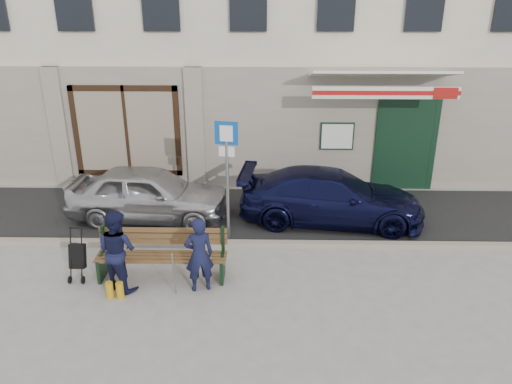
{
  "coord_description": "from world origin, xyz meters",
  "views": [
    {
      "loc": [
        0.43,
        -7.74,
        5.03
      ],
      "look_at": [
        0.25,
        1.6,
        1.2
      ],
      "focal_mm": 35.0,
      "sensor_mm": 36.0,
      "label": 1
    }
  ],
  "objects_px": {
    "car_navy": "(331,197)",
    "stroller": "(77,257)",
    "bench": "(159,256)",
    "man": "(199,255)",
    "parking_sign": "(227,163)",
    "car_silver": "(149,193)",
    "woman": "(117,250)"
  },
  "relations": [
    {
      "from": "car_navy",
      "to": "man",
      "type": "xyz_separation_m",
      "value": [
        -2.66,
        -2.9,
        0.1
      ]
    },
    {
      "from": "car_navy",
      "to": "man",
      "type": "relative_size",
      "value": 2.97
    },
    {
      "from": "man",
      "to": "woman",
      "type": "bearing_deg",
      "value": -18.2
    },
    {
      "from": "car_navy",
      "to": "woman",
      "type": "bearing_deg",
      "value": 131.09
    },
    {
      "from": "parking_sign",
      "to": "man",
      "type": "xyz_separation_m",
      "value": [
        -0.37,
        -2.01,
        -1.02
      ]
    },
    {
      "from": "parking_sign",
      "to": "stroller",
      "type": "relative_size",
      "value": 2.62
    },
    {
      "from": "man",
      "to": "stroller",
      "type": "bearing_deg",
      "value": -24.66
    },
    {
      "from": "stroller",
      "to": "man",
      "type": "bearing_deg",
      "value": -6.49
    },
    {
      "from": "car_navy",
      "to": "woman",
      "type": "relative_size",
      "value": 2.76
    },
    {
      "from": "car_navy",
      "to": "parking_sign",
      "type": "height_order",
      "value": "parking_sign"
    },
    {
      "from": "car_silver",
      "to": "stroller",
      "type": "bearing_deg",
      "value": 168.21
    },
    {
      "from": "car_navy",
      "to": "woman",
      "type": "height_order",
      "value": "woman"
    },
    {
      "from": "parking_sign",
      "to": "car_silver",
      "type": "bearing_deg",
      "value": 164.26
    },
    {
      "from": "car_silver",
      "to": "car_navy",
      "type": "bearing_deg",
      "value": -86.31
    },
    {
      "from": "car_navy",
      "to": "car_silver",
      "type": "bearing_deg",
      "value": 95.59
    },
    {
      "from": "car_silver",
      "to": "woman",
      "type": "distance_m",
      "value": 2.91
    },
    {
      "from": "man",
      "to": "stroller",
      "type": "distance_m",
      "value": 2.34
    },
    {
      "from": "bench",
      "to": "man",
      "type": "relative_size",
      "value": 1.71
    },
    {
      "from": "car_navy",
      "to": "parking_sign",
      "type": "xyz_separation_m",
      "value": [
        -2.3,
        -0.89,
        1.11
      ]
    },
    {
      "from": "car_silver",
      "to": "parking_sign",
      "type": "xyz_separation_m",
      "value": [
        1.9,
        -0.94,
        1.09
      ]
    },
    {
      "from": "woman",
      "to": "stroller",
      "type": "height_order",
      "value": "woman"
    },
    {
      "from": "car_navy",
      "to": "stroller",
      "type": "relative_size",
      "value": 4.24
    },
    {
      "from": "bench",
      "to": "man",
      "type": "xyz_separation_m",
      "value": [
        0.8,
        -0.37,
        0.24
      ]
    },
    {
      "from": "man",
      "to": "bench",
      "type": "bearing_deg",
      "value": -41.59
    },
    {
      "from": "parking_sign",
      "to": "stroller",
      "type": "height_order",
      "value": "parking_sign"
    },
    {
      "from": "bench",
      "to": "man",
      "type": "distance_m",
      "value": 0.91
    },
    {
      "from": "parking_sign",
      "to": "bench",
      "type": "relative_size",
      "value": 1.08
    },
    {
      "from": "car_silver",
      "to": "man",
      "type": "height_order",
      "value": "man"
    },
    {
      "from": "car_navy",
      "to": "woman",
      "type": "xyz_separation_m",
      "value": [
        -4.11,
        -2.85,
        0.15
      ]
    },
    {
      "from": "man",
      "to": "woman",
      "type": "xyz_separation_m",
      "value": [
        -1.45,
        0.04,
        0.05
      ]
    },
    {
      "from": "car_silver",
      "to": "stroller",
      "type": "distance_m",
      "value": 2.74
    },
    {
      "from": "bench",
      "to": "stroller",
      "type": "distance_m",
      "value": 1.5
    }
  ]
}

